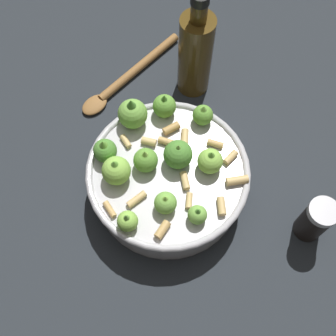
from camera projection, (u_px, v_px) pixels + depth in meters
ground_plane at (168, 188)px, 0.70m from camera, size 2.40×2.40×0.00m
cooking_pan at (166, 175)px, 0.66m from camera, size 0.25×0.25×0.13m
pepper_shaker at (315, 220)px, 0.63m from camera, size 0.05×0.05×0.09m
olive_oil_bottle at (195, 53)px, 0.72m from camera, size 0.06×0.06×0.21m
wooden_spoon at (126, 78)px, 0.79m from camera, size 0.23×0.14×0.02m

